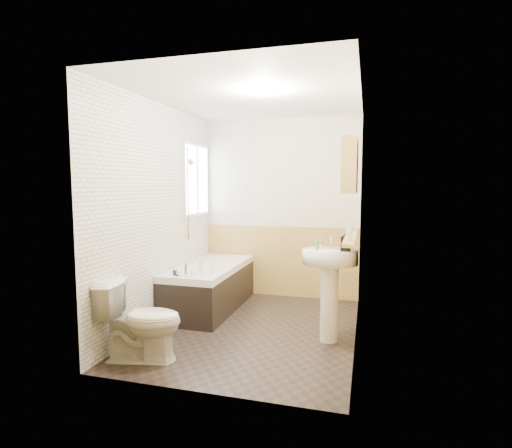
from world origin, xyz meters
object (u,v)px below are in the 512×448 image
object	(u,v)px
pine_shelf	(351,237)
medicine_cabinet	(350,166)
bathtub	(210,286)
toilet	(141,321)
sink	(330,276)

from	to	relation	value
pine_shelf	medicine_cabinet	distance (m)	0.68
bathtub	medicine_cabinet	world-z (taller)	medicine_cabinet
toilet	sink	world-z (taller)	sink
bathtub	pine_shelf	xyz separation A→B (m)	(1.77, -0.72, 0.79)
bathtub	toilet	distance (m)	1.57
toilet	medicine_cabinet	distance (m)	2.43
bathtub	medicine_cabinet	xyz separation A→B (m)	(1.74, -0.67, 1.47)
toilet	pine_shelf	size ratio (longest dim) A/B	0.59
pine_shelf	medicine_cabinet	xyz separation A→B (m)	(-0.03, 0.05, 0.68)
bathtub	pine_shelf	distance (m)	2.07
bathtub	sink	bearing A→B (deg)	-23.36
pine_shelf	toilet	bearing A→B (deg)	-154.65
bathtub	sink	xyz separation A→B (m)	(1.57, -0.68, 0.38)
sink	pine_shelf	world-z (taller)	pine_shelf
sink	pine_shelf	distance (m)	0.46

